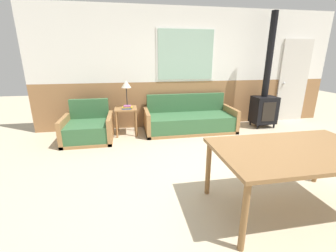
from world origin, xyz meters
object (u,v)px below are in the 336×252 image
side_table (126,113)px  table_lamp (126,86)px  couch (189,121)px  wood_stove (265,99)px  dining_table (295,155)px  armchair (89,129)px

side_table → table_lamp: table_lamp is taller
couch → wood_stove: size_ratio=0.78×
side_table → table_lamp: (0.04, 0.08, 0.58)m
table_lamp → wood_stove: size_ratio=0.22×
dining_table → couch: bearing=96.6°
couch → wood_stove: bearing=-0.1°
wood_stove → armchair: bearing=-176.8°
armchair → dining_table: size_ratio=0.57×
table_lamp → dining_table: size_ratio=0.34×
side_table → dining_table: 3.40m
armchair → side_table: 0.84m
couch → side_table: 1.44m
side_table → dining_table: (1.75, -2.91, 0.19)m
couch → side_table: size_ratio=3.43×
couch → armchair: couch is taller
side_table → wood_stove: wood_stove is taller
armchair → wood_stove: wood_stove is taller
armchair → wood_stove: size_ratio=0.37×
armchair → wood_stove: 4.05m
armchair → couch: bearing=2.2°
couch → dining_table: bearing=-83.4°
armchair → table_lamp: bearing=18.9°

